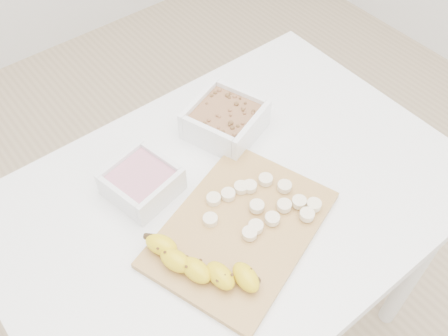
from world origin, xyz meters
TOP-DOWN VIEW (x-y plane):
  - ground at (0.00, 0.00)m, footprint 3.50×3.50m
  - table at (0.00, 0.00)m, footprint 1.00×0.70m
  - bowl_yogurt at (-0.14, 0.13)m, footprint 0.16×0.16m
  - bowl_granola at (0.10, 0.16)m, footprint 0.20×0.20m
  - cutting_board at (-0.05, -0.08)m, footprint 0.43×0.37m
  - banana at (-0.16, -0.11)m, footprint 0.12×0.23m
  - banana_slices at (0.02, -0.07)m, footprint 0.22×0.18m

SIDE VIEW (x-z plane):
  - ground at x=0.00m, z-range 0.00..0.00m
  - table at x=0.00m, z-range 0.28..1.03m
  - cutting_board at x=-0.05m, z-range 0.75..0.76m
  - banana_slices at x=0.02m, z-range 0.76..0.78m
  - bowl_yogurt at x=-0.14m, z-range 0.75..0.81m
  - banana at x=-0.16m, z-range 0.77..0.80m
  - bowl_granola at x=0.10m, z-range 0.75..0.82m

